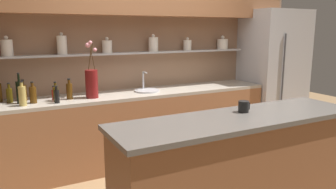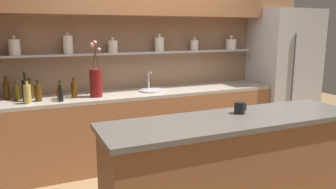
% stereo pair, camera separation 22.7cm
% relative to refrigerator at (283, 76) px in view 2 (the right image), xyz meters
% --- Properties ---
extents(back_wall_unit, '(5.20, 0.44, 2.60)m').
position_rel_refrigerator_xyz_m(back_wall_unit, '(-2.15, 0.33, 0.55)').
color(back_wall_unit, '#937056').
rests_on(back_wall_unit, ground_plane).
extents(back_counter_unit, '(3.62, 0.62, 0.92)m').
position_rel_refrigerator_xyz_m(back_counter_unit, '(-2.29, 0.04, -0.54)').
color(back_counter_unit, '#99603D').
rests_on(back_counter_unit, ground_plane).
extents(island_counter, '(2.18, 0.61, 1.02)m').
position_rel_refrigerator_xyz_m(island_counter, '(-2.14, -1.80, -0.49)').
color(island_counter, brown).
rests_on(island_counter, ground_plane).
extents(refrigerator, '(0.91, 0.73, 2.01)m').
position_rel_refrigerator_xyz_m(refrigerator, '(0.00, 0.00, 0.00)').
color(refrigerator, '#B7B7BC').
rests_on(refrigerator, ground_plane).
extents(flower_vase, '(0.15, 0.17, 0.66)m').
position_rel_refrigerator_xyz_m(flower_vase, '(-2.90, -0.03, 0.10)').
color(flower_vase, maroon).
rests_on(flower_vase, back_counter_unit).
extents(sink_fixture, '(0.33, 0.33, 0.25)m').
position_rel_refrigerator_xyz_m(sink_fixture, '(-2.16, 0.05, -0.06)').
color(sink_fixture, '#B7B7BC').
rests_on(sink_fixture, back_counter_unit).
extents(bottle_spirit_0, '(0.08, 0.08, 0.26)m').
position_rel_refrigerator_xyz_m(bottle_spirit_0, '(-3.65, -0.10, 0.03)').
color(bottle_spirit_0, tan).
rests_on(bottle_spirit_0, back_counter_unit).
extents(bottle_spirit_1, '(0.08, 0.08, 0.24)m').
position_rel_refrigerator_xyz_m(bottle_spirit_1, '(-3.62, 0.16, 0.01)').
color(bottle_spirit_1, '#4C2D0C').
rests_on(bottle_spirit_1, back_counter_unit).
extents(bottle_sauce_2, '(0.05, 0.05, 0.17)m').
position_rel_refrigerator_xyz_m(bottle_sauce_2, '(-3.31, 0.03, -0.01)').
color(bottle_sauce_2, maroon).
rests_on(bottle_sauce_2, back_counter_unit).
extents(bottle_spirit_4, '(0.06, 0.06, 0.26)m').
position_rel_refrigerator_xyz_m(bottle_spirit_4, '(-3.87, 0.22, 0.03)').
color(bottle_spirit_4, '#4C2D0C').
rests_on(bottle_spirit_4, back_counter_unit).
extents(bottle_sauce_5, '(0.05, 0.05, 0.19)m').
position_rel_refrigerator_xyz_m(bottle_sauce_5, '(-3.31, -0.14, -0.00)').
color(bottle_sauce_5, black).
rests_on(bottle_sauce_5, back_counter_unit).
extents(bottle_wine_6, '(0.07, 0.07, 0.34)m').
position_rel_refrigerator_xyz_m(bottle_wine_6, '(-3.67, 0.03, 0.05)').
color(bottle_wine_6, black).
rests_on(bottle_wine_6, back_counter_unit).
extents(bottle_spirit_7, '(0.07, 0.07, 0.24)m').
position_rel_refrigerator_xyz_m(bottle_spirit_7, '(-3.54, -0.02, 0.01)').
color(bottle_spirit_7, '#4C2D0C').
rests_on(bottle_spirit_7, back_counter_unit).
extents(bottle_oil_8, '(0.06, 0.06, 0.22)m').
position_rel_refrigerator_xyz_m(bottle_oil_8, '(-3.31, -0.05, 0.01)').
color(bottle_oil_8, '#47380A').
rests_on(bottle_oil_8, back_counter_unit).
extents(bottle_oil_9, '(0.06, 0.06, 0.22)m').
position_rel_refrigerator_xyz_m(bottle_oil_9, '(-3.77, 0.13, 0.00)').
color(bottle_oil_9, '#47380A').
rests_on(bottle_oil_9, back_counter_unit).
extents(bottle_spirit_11, '(0.07, 0.07, 0.24)m').
position_rel_refrigerator_xyz_m(bottle_spirit_11, '(-3.15, 0.01, 0.02)').
color(bottle_spirit_11, '#4C2D0C').
rests_on(bottle_spirit_11, back_counter_unit).
extents(coffee_mug, '(0.11, 0.09, 0.10)m').
position_rel_refrigerator_xyz_m(coffee_mug, '(-2.04, -1.70, 0.07)').
color(coffee_mug, black).
rests_on(coffee_mug, island_counter).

